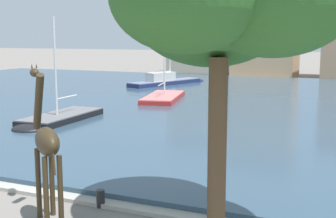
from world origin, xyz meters
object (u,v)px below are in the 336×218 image
at_px(giraffe_statue, 46,144).
at_px(sailboat_navy, 170,82).
at_px(sailboat_red, 165,97).
at_px(mooring_bollard, 101,199).
at_px(sailboat_black, 56,121).

xyz_separation_m(giraffe_statue, sailboat_navy, (-10.11, 31.21, -1.59)).
bearing_deg(giraffe_statue, sailboat_navy, 107.95).
relative_size(giraffe_statue, sailboat_red, 0.43).
bearing_deg(mooring_bollard, sailboat_navy, 109.94).
relative_size(sailboat_black, sailboat_red, 0.66).
xyz_separation_m(giraffe_statue, mooring_bollard, (0.71, 1.38, -1.83)).
xyz_separation_m(sailboat_red, mooring_bollard, (6.96, -20.07, -0.11)).
relative_size(giraffe_statue, sailboat_black, 0.64).
bearing_deg(mooring_bollard, giraffe_statue, -117.26).
bearing_deg(sailboat_navy, sailboat_red, -68.40).
distance_m(giraffe_statue, sailboat_red, 22.41).
bearing_deg(mooring_bollard, sailboat_red, 109.12).
height_order(sailboat_black, sailboat_red, sailboat_red).
bearing_deg(sailboat_red, giraffe_statue, -73.77).
xyz_separation_m(sailboat_black, mooring_bollard, (8.46, -9.10, -0.09)).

